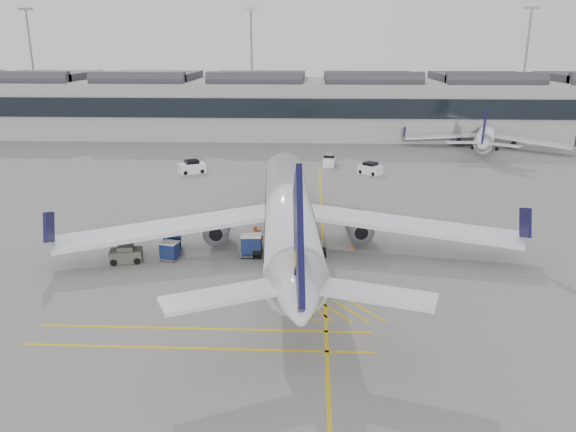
{
  "coord_description": "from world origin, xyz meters",
  "views": [
    {
      "loc": [
        9.01,
        -42.97,
        18.14
      ],
      "look_at": [
        6.92,
        2.59,
        4.0
      ],
      "focal_mm": 35.0,
      "sensor_mm": 36.0,
      "label": 1
    }
  ],
  "objects_px": {
    "baggage_cart_a": "(284,254)",
    "ramp_agent_a": "(256,237)",
    "belt_loader": "(290,250)",
    "pushback_tug": "(126,255)",
    "ramp_agent_b": "(259,240)",
    "airliner_main": "(289,213)"
  },
  "relations": [
    {
      "from": "belt_loader",
      "to": "pushback_tug",
      "type": "relative_size",
      "value": 1.58
    },
    {
      "from": "belt_loader",
      "to": "pushback_tug",
      "type": "height_order",
      "value": "belt_loader"
    },
    {
      "from": "baggage_cart_a",
      "to": "ramp_agent_b",
      "type": "bearing_deg",
      "value": 135.13
    },
    {
      "from": "belt_loader",
      "to": "pushback_tug",
      "type": "distance_m",
      "value": 14.18
    },
    {
      "from": "belt_loader",
      "to": "baggage_cart_a",
      "type": "relative_size",
      "value": 2.29
    },
    {
      "from": "airliner_main",
      "to": "ramp_agent_b",
      "type": "xyz_separation_m",
      "value": [
        -2.68,
        -0.31,
        -2.51
      ]
    },
    {
      "from": "baggage_cart_a",
      "to": "pushback_tug",
      "type": "relative_size",
      "value": 0.69
    },
    {
      "from": "baggage_cart_a",
      "to": "pushback_tug",
      "type": "bearing_deg",
      "value": -170.32
    },
    {
      "from": "airliner_main",
      "to": "pushback_tug",
      "type": "xyz_separation_m",
      "value": [
        -13.85,
        -3.69,
        -2.82
      ]
    },
    {
      "from": "ramp_agent_b",
      "to": "pushback_tug",
      "type": "distance_m",
      "value": 11.68
    },
    {
      "from": "ramp_agent_b",
      "to": "belt_loader",
      "type": "bearing_deg",
      "value": 157.05
    },
    {
      "from": "airliner_main",
      "to": "pushback_tug",
      "type": "bearing_deg",
      "value": -169.43
    },
    {
      "from": "baggage_cart_a",
      "to": "ramp_agent_a",
      "type": "height_order",
      "value": "ramp_agent_a"
    },
    {
      "from": "ramp_agent_a",
      "to": "ramp_agent_b",
      "type": "xyz_separation_m",
      "value": [
        0.37,
        -0.89,
        -0.01
      ]
    },
    {
      "from": "baggage_cart_a",
      "to": "belt_loader",
      "type": "bearing_deg",
      "value": 90.73
    },
    {
      "from": "ramp_agent_a",
      "to": "belt_loader",
      "type": "bearing_deg",
      "value": -79.51
    },
    {
      "from": "ramp_agent_a",
      "to": "pushback_tug",
      "type": "height_order",
      "value": "ramp_agent_a"
    },
    {
      "from": "ramp_agent_b",
      "to": "ramp_agent_a",
      "type": "bearing_deg",
      "value": -66.68
    },
    {
      "from": "ramp_agent_b",
      "to": "baggage_cart_a",
      "type": "bearing_deg",
      "value": 125.46
    },
    {
      "from": "ramp_agent_a",
      "to": "pushback_tug",
      "type": "relative_size",
      "value": 0.67
    },
    {
      "from": "airliner_main",
      "to": "belt_loader",
      "type": "height_order",
      "value": "airliner_main"
    },
    {
      "from": "ramp_agent_a",
      "to": "pushback_tug",
      "type": "bearing_deg",
      "value": 155.64
    }
  ]
}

